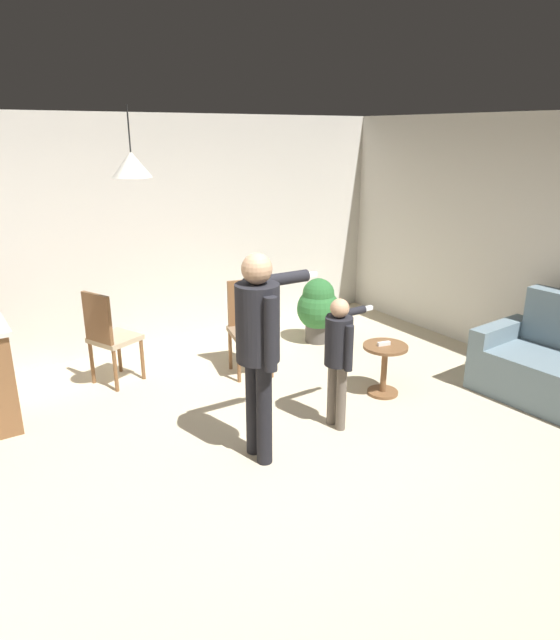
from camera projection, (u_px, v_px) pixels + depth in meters
ground at (312, 460)px, 4.49m from camera, size 7.68×7.68×0.00m
wall_back at (153, 234)px, 6.59m from camera, size 6.40×0.10×2.70m
side_table_by_couch at (384, 363)px, 5.53m from camera, size 0.44×0.44×0.52m
person_adult at (259, 336)px, 4.22m from camera, size 0.83×0.49×1.67m
person_child at (339, 349)px, 4.79m from camera, size 0.61×0.35×1.19m
dining_chair_by_counter at (109, 334)px, 5.69m from camera, size 0.55×0.55×1.00m
dining_chair_near_wall at (248, 324)px, 6.00m from camera, size 0.51×0.51×1.00m
potted_plant_corner at (318, 307)px, 6.90m from camera, size 0.53×0.53×0.81m
spare_remote_on_table at (384, 344)px, 5.46m from camera, size 0.13×0.07×0.04m
ceiling_light_pendant at (132, 164)px, 4.47m from camera, size 0.32×0.32×0.55m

